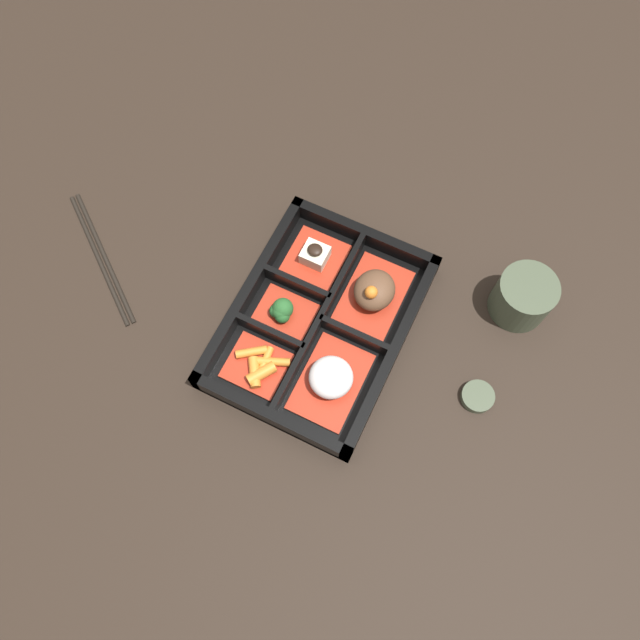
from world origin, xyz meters
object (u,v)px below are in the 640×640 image
at_px(bowl_rice, 331,379).
at_px(chopsticks, 101,257).
at_px(tea_cup, 523,297).
at_px(sauce_dish, 477,398).

height_order(bowl_rice, chopsticks, bowl_rice).
xyz_separation_m(bowl_rice, tea_cup, (-0.22, 0.19, 0.01)).
relative_size(chopsticks, sauce_dish, 4.54).
height_order(chopsticks, sauce_dish, sauce_dish).
height_order(bowl_rice, sauce_dish, bowl_rice).
bearing_deg(tea_cup, sauce_dish, -1.16).
xyz_separation_m(bowl_rice, chopsticks, (-0.03, -0.38, -0.02)).
bearing_deg(tea_cup, bowl_rice, -40.62).
distance_m(tea_cup, chopsticks, 0.60).
bearing_deg(bowl_rice, sauce_dish, 110.16).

